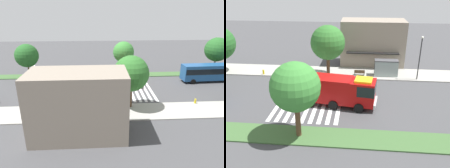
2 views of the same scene
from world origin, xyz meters
TOP-DOWN VIEW (x-y plane):
  - ground_plane at (0.00, 0.00)m, footprint 120.00×120.00m
  - sidewalk at (0.00, 9.11)m, footprint 60.00×5.01m
  - median_strip at (0.00, -8.11)m, footprint 60.00×3.00m
  - crosswalk at (-0.60, 0.00)m, footprint 7.65×11.89m
  - fire_truck at (2.96, -1.52)m, footprint 9.42×3.79m
  - transit_bus at (-16.98, -2.97)m, footprint 11.29×3.19m
  - bus_stop_shelter at (9.24, 8.03)m, footprint 3.50×1.40m
  - bench_near_shelter at (5.24, 8.04)m, footprint 1.60×0.50m
  - street_lamp at (13.73, 7.21)m, footprint 0.36×0.36m
  - storefront_building at (7.24, 14.26)m, footprint 10.58×6.09m
  - sidewalk_tree_west at (0.47, 7.61)m, footprint 5.08×5.08m
  - median_tree_far_west at (-20.65, -8.11)m, footprint 5.16×5.16m
  - median_tree_west at (-0.26, -8.11)m, footprint 4.46×4.46m
  - median_tree_center at (19.91, -8.11)m, footprint 4.82×4.82m
  - fire_hydrant at (-9.65, 7.11)m, footprint 0.28×0.28m

SIDE VIEW (x-z plane):
  - ground_plane at x=0.00m, z-range 0.00..0.00m
  - crosswalk at x=-0.60m, z-range 0.00..0.01m
  - sidewalk at x=0.00m, z-range 0.00..0.14m
  - median_strip at x=0.00m, z-range 0.00..0.14m
  - fire_hydrant at x=-9.65m, z-range 0.14..0.84m
  - bench_near_shelter at x=5.24m, z-range 0.14..1.04m
  - bus_stop_shelter at x=9.24m, z-range 0.66..3.12m
  - fire_truck at x=2.96m, z-range 0.20..3.77m
  - transit_bus at x=-16.98m, z-range 0.33..3.83m
  - storefront_building at x=7.24m, z-range 0.00..7.61m
  - street_lamp at x=13.73m, z-range 0.70..7.10m
  - median_tree_center at x=19.91m, z-range 1.17..8.07m
  - median_tree_west at x=-0.26m, z-range 1.48..8.69m
  - sidewalk_tree_west at x=0.47m, z-range 1.40..9.04m
  - median_tree_far_west at x=-20.65m, z-range 1.49..9.38m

